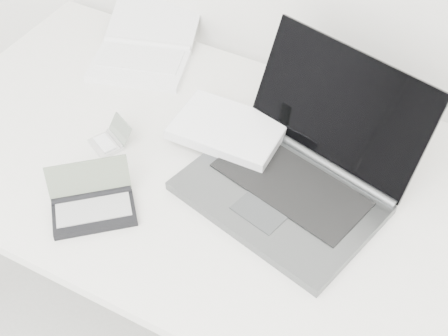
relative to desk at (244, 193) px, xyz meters
The scene contains 5 objects.
desk is the anchor object (origin of this frame).
laptop_large 0.12m from the desk, 38.74° to the left, with size 0.57×0.48×0.26m.
netbook_open_white 0.52m from the desk, 148.59° to the left, with size 0.33×0.38×0.07m.
pda_silver 0.34m from the desk, behind, with size 0.10×0.11×0.05m.
palmtop_charcoal 0.34m from the desk, 136.55° to the right, with size 0.21×0.21×0.09m.
Camera 1 is at (0.40, 0.71, 1.76)m, focal length 50.00 mm.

